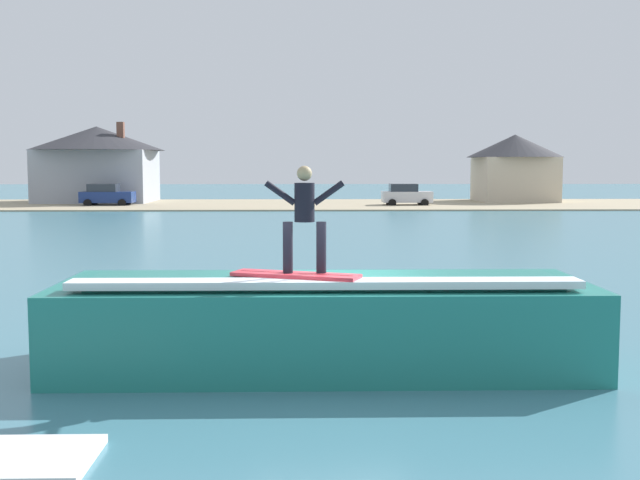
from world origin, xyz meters
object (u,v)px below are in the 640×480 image
object	(u,v)px
wave_crest	(324,322)
house_with_chimney	(97,159)
car_far_shore	(406,195)
house_gabled_white	(515,165)
surfer	(305,213)
car_near_shore	(107,195)
surfboard	(296,275)

from	to	relation	value
wave_crest	house_with_chimney	xyz separation A→B (m)	(-18.74, 58.62, 3.15)
car_far_shore	house_gabled_white	xyz separation A→B (m)	(10.81, 6.50, 2.51)
surfer	car_far_shore	bearing A→B (deg)	80.76
wave_crest	car_near_shore	bearing A→B (deg)	107.42
car_near_shore	car_far_shore	world-z (taller)	same
house_with_chimney	wave_crest	bearing A→B (deg)	-72.27
car_near_shore	house_gabled_white	bearing A→B (deg)	10.18
wave_crest	house_with_chimney	bearing A→B (deg)	107.73
surfboard	car_far_shore	distance (m)	53.85
surfboard	car_near_shore	distance (m)	55.60
car_near_shore	house_gabled_white	xyz separation A→B (m)	(35.62, 6.39, 2.51)
wave_crest	car_near_shore	xyz separation A→B (m)	(-16.50, 52.58, 0.18)
car_near_shore	house_gabled_white	distance (m)	36.27
surfboard	car_far_shore	xyz separation A→B (m)	(8.78, 53.12, -0.70)
house_with_chimney	house_gabled_white	xyz separation A→B (m)	(37.86, 0.35, -0.46)
surfboard	car_near_shore	bearing A→B (deg)	106.76
house_with_chimney	house_gabled_white	world-z (taller)	house_with_chimney
surfboard	car_far_shore	bearing A→B (deg)	80.61
wave_crest	house_gabled_white	xyz separation A→B (m)	(19.12, 58.97, 2.69)
wave_crest	surfboard	size ratio (longest dim) A/B	4.18
surfer	house_gabled_white	size ratio (longest dim) A/B	0.20
surfboard	car_near_shore	xyz separation A→B (m)	(-16.03, 53.23, -0.70)
wave_crest	house_gabled_white	world-z (taller)	house_gabled_white
car_far_shore	house_gabled_white	size ratio (longest dim) A/B	0.47
house_gabled_white	car_far_shore	bearing A→B (deg)	-148.97
car_near_shore	surfboard	bearing A→B (deg)	-73.24
wave_crest	surfboard	bearing A→B (deg)	-125.82
wave_crest	surfer	size ratio (longest dim) A/B	5.19
car_far_shore	house_with_chimney	xyz separation A→B (m)	(-27.05, 6.15, 2.97)
surfer	house_with_chimney	distance (m)	62.06
surfboard	car_near_shore	world-z (taller)	car_near_shore
car_far_shore	surfer	bearing A→B (deg)	-99.24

